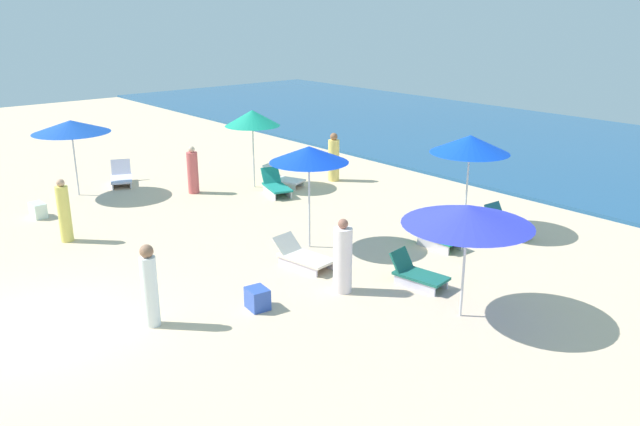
{
  "coord_description": "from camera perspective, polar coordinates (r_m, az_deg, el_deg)",
  "views": [
    {
      "loc": [
        11.66,
        -2.76,
        5.79
      ],
      "look_at": [
        0.27,
        6.85,
        0.95
      ],
      "focal_mm": 35.75,
      "sensor_mm": 36.0,
      "label": 1
    }
  ],
  "objects": [
    {
      "name": "lounge_chair_4_0",
      "position": [
        16.33,
        10.38,
        -2.05
      ],
      "size": [
        1.29,
        0.6,
        0.69
      ],
      "rotation": [
        0.0,
        0.0,
        1.57
      ],
      "color": "silver",
      "rests_on": "ground_plane"
    },
    {
      "name": "umbrella_0",
      "position": [
        21.07,
        -6.08,
        8.45
      ],
      "size": [
        1.81,
        1.81,
        2.59
      ],
      "color": "silver",
      "rests_on": "ground_plane"
    },
    {
      "name": "lounge_chair_0_0",
      "position": [
        21.57,
        -3.39,
        3.08
      ],
      "size": [
        1.51,
        1.09,
        0.71
      ],
      "rotation": [
        0.0,
        0.0,
        1.93
      ],
      "color": "silver",
      "rests_on": "ground_plane"
    },
    {
      "name": "lounge_chair_0_1",
      "position": [
        20.6,
        -3.97,
        2.43
      ],
      "size": [
        1.55,
        1.0,
        0.76
      ],
      "rotation": [
        0.0,
        0.0,
        1.27
      ],
      "color": "silver",
      "rests_on": "ground_plane"
    },
    {
      "name": "umbrella_2",
      "position": [
        12.19,
        13.09,
        -0.16
      ],
      "size": [
        2.48,
        2.48,
        2.28
      ],
      "color": "silver",
      "rests_on": "ground_plane"
    },
    {
      "name": "cooler_box_0",
      "position": [
        12.93,
        -5.62,
        -7.62
      ],
      "size": [
        0.51,
        0.44,
        0.43
      ],
      "primitive_type": "cube",
      "rotation": [
        0.0,
        0.0,
        3.01
      ],
      "color": "#3354B8",
      "rests_on": "ground_plane"
    },
    {
      "name": "beachgoer_2",
      "position": [
        12.41,
        -15.0,
        -6.41
      ],
      "size": [
        0.42,
        0.42,
        1.64
      ],
      "rotation": [
        0.0,
        0.0,
        5.76
      ],
      "color": "white",
      "rests_on": "ground_plane"
    },
    {
      "name": "beachgoer_0",
      "position": [
        21.0,
        -11.32,
        3.66
      ],
      "size": [
        0.47,
        0.47,
        1.55
      ],
      "rotation": [
        0.0,
        0.0,
        5.14
      ],
      "color": "#D25959",
      "rests_on": "ground_plane"
    },
    {
      "name": "beachgoer_6",
      "position": [
        17.53,
        -21.92,
        0.06
      ],
      "size": [
        0.35,
        0.35,
        1.66
      ],
      "rotation": [
        0.0,
        0.0,
        1.7
      ],
      "color": "#E4D360",
      "rests_on": "ground_plane"
    },
    {
      "name": "lounge_chair_2_0",
      "position": [
        14.04,
        8.68,
        -5.43
      ],
      "size": [
        1.31,
        0.77,
        0.7
      ],
      "rotation": [
        0.0,
        0.0,
        1.73
      ],
      "color": "silver",
      "rests_on": "ground_plane"
    },
    {
      "name": "umbrella_1",
      "position": [
        21.48,
        -21.4,
        7.22
      ],
      "size": [
        2.38,
        2.38,
        2.42
      ],
      "color": "silver",
      "rests_on": "ground_plane"
    },
    {
      "name": "beachgoer_3",
      "position": [
        22.1,
        1.24,
        4.89
      ],
      "size": [
        0.44,
        0.44,
        1.68
      ],
      "rotation": [
        0.0,
        0.0,
        2.99
      ],
      "color": "#F9D66A",
      "rests_on": "ground_plane"
    },
    {
      "name": "lounge_chair_1_0",
      "position": [
        22.79,
        -17.35,
        3.09
      ],
      "size": [
        1.55,
        1.17,
        0.74
      ],
      "rotation": [
        0.0,
        0.0,
        1.16
      ],
      "color": "silver",
      "rests_on": "ground_plane"
    },
    {
      "name": "cooler_box_1",
      "position": [
        20.02,
        -23.93,
        0.24
      ],
      "size": [
        0.59,
        0.36,
        0.43
      ],
      "primitive_type": "cube",
      "rotation": [
        0.0,
        0.0,
        3.18
      ],
      "color": "silver",
      "rests_on": "ground_plane"
    },
    {
      "name": "lounge_chair_4_1",
      "position": [
        17.62,
        16.36,
        -0.97
      ],
      "size": [
        1.27,
        0.66,
        0.76
      ],
      "rotation": [
        0.0,
        0.0,
        1.52
      ],
      "color": "silver",
      "rests_on": "ground_plane"
    },
    {
      "name": "ground_plane",
      "position": [
        13.31,
        -24.34,
        -9.52
      ],
      "size": [
        60.0,
        60.0,
        0.0
      ],
      "primitive_type": "plane",
      "color": "beige"
    },
    {
      "name": "lounge_chair_3_0",
      "position": [
        14.89,
        -1.6,
        -3.89
      ],
      "size": [
        1.56,
        0.87,
        0.63
      ],
      "rotation": [
        0.0,
        0.0,
        1.72
      ],
      "color": "silver",
      "rests_on": "ground_plane"
    },
    {
      "name": "umbrella_3",
      "position": [
        15.44,
        -0.99,
        5.27
      ],
      "size": [
        1.94,
        1.94,
        2.59
      ],
      "color": "silver",
      "rests_on": "ground_plane"
    },
    {
      "name": "umbrella_4",
      "position": [
        17.11,
        13.29,
        6.01
      ],
      "size": [
        2.08,
        2.08,
        2.61
      ],
      "color": "silver",
      "rests_on": "ground_plane"
    },
    {
      "name": "beachgoer_4",
      "position": [
        13.41,
        2.04,
        -4.11
      ],
      "size": [
        0.48,
        0.48,
        1.63
      ],
      "rotation": [
        0.0,
        0.0,
        0.23
      ],
      "color": "white",
      "rests_on": "ground_plane"
    },
    {
      "name": "ocean",
      "position": [
        28.22,
        24.42,
        4.67
      ],
      "size": [
        60.0,
        15.42,
        0.12
      ],
      "primitive_type": "cube",
      "color": "#22527F",
      "rests_on": "ground_plane"
    }
  ]
}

